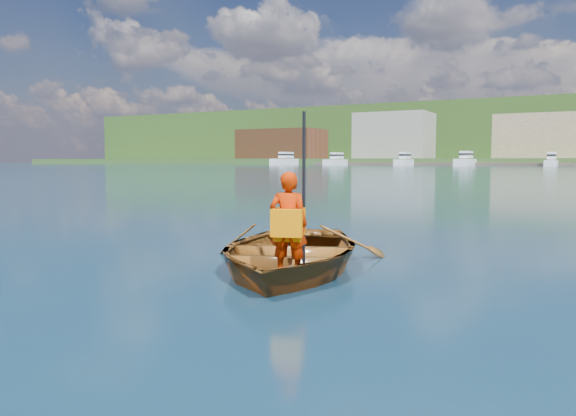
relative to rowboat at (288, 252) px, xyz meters
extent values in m
plane|color=#182748|center=(-0.45, -0.89, -0.22)|extent=(600.00, 600.00, 0.00)
imported|color=brown|center=(0.00, 0.00, 0.00)|extent=(3.53, 4.16, 0.73)
imported|color=#C62400|center=(0.43, -0.80, 0.46)|extent=(0.49, 0.40, 1.15)
cube|color=orange|center=(0.47, -0.92, 0.48)|extent=(0.35, 0.20, 0.30)
cube|color=orange|center=(0.39, -0.69, 0.48)|extent=(0.35, 0.19, 0.30)
cube|color=orange|center=(0.43, -0.80, 0.30)|extent=(0.35, 0.31, 0.05)
cylinder|color=black|center=(0.53, -0.61, 0.79)|extent=(0.05, 0.05, 1.81)
cube|color=#3C5220|center=(-0.45, 189.11, 0.78)|extent=(400.00, 80.00, 2.00)
cube|color=brown|center=(-90.45, 164.11, 6.78)|extent=(28.00, 16.00, 10.00)
cube|color=gray|center=(-50.45, 164.11, 8.78)|extent=(22.00, 16.00, 14.00)
cube|color=tan|center=(-5.45, 164.11, 7.78)|extent=(30.00, 16.00, 12.00)
cube|color=white|center=(-77.44, 142.11, 0.64)|extent=(3.42, 12.20, 2.14)
cube|color=white|center=(-77.44, 143.33, 2.82)|extent=(2.39, 5.49, 1.80)
cube|color=black|center=(-77.44, 143.33, 2.92)|extent=(2.46, 5.73, 0.50)
cube|color=white|center=(-60.75, 142.11, 0.54)|extent=(3.11, 11.10, 1.90)
cube|color=white|center=(-60.75, 143.22, 2.58)|extent=(2.17, 4.99, 1.80)
cube|color=black|center=(-60.75, 143.22, 2.68)|extent=(2.24, 5.22, 0.50)
cube|color=white|center=(-40.73, 142.11, 0.55)|extent=(2.79, 9.95, 1.90)
cube|color=white|center=(-40.73, 143.10, 2.59)|extent=(1.95, 4.48, 1.80)
cube|color=black|center=(-40.73, 143.10, 2.69)|extent=(2.01, 4.68, 0.50)
cube|color=white|center=(-24.68, 142.11, 0.59)|extent=(3.51, 12.52, 2.01)
cube|color=white|center=(-24.68, 143.36, 2.70)|extent=(2.45, 5.63, 1.80)
cube|color=black|center=(-24.68, 143.36, 2.80)|extent=(2.52, 5.89, 0.50)
cube|color=white|center=(-4.68, 142.11, 0.44)|extent=(2.70, 9.63, 1.64)
cube|color=white|center=(-4.68, 143.07, 2.33)|extent=(1.89, 4.33, 1.80)
cube|color=black|center=(-4.68, 143.07, 2.43)|extent=(1.94, 4.53, 0.50)
cylinder|color=#382314|center=(-85.60, 234.37, 12.61)|extent=(0.80, 0.80, 3.54)
sphere|color=#2A5A20|center=(-85.60, 234.37, 17.32)|extent=(6.60, 6.60, 6.60)
cylinder|color=#382314|center=(-73.70, 230.07, 11.98)|extent=(0.80, 0.80, 4.00)
sphere|color=#2A5A20|center=(-73.70, 230.07, 17.31)|extent=(7.46, 7.46, 7.46)
cylinder|color=#382314|center=(-67.04, 208.74, 7.61)|extent=(0.80, 0.80, 3.80)
sphere|color=#2A5A20|center=(-67.04, 208.74, 12.68)|extent=(7.09, 7.09, 7.09)
cylinder|color=#382314|center=(-92.63, 236.89, 13.01)|extent=(0.80, 0.80, 3.34)
sphere|color=#2A5A20|center=(-92.63, 236.89, 17.46)|extent=(6.23, 6.23, 6.23)
cylinder|color=#382314|center=(-49.46, 251.00, 16.06)|extent=(0.80, 0.80, 3.80)
sphere|color=#2A5A20|center=(-49.46, 251.00, 21.13)|extent=(7.10, 7.10, 7.10)
cylinder|color=#382314|center=(-133.38, 261.86, 17.82)|extent=(0.80, 0.80, 2.98)
sphere|color=#2A5A20|center=(-133.38, 261.86, 21.79)|extent=(5.56, 5.56, 5.56)
cylinder|color=#382314|center=(-154.59, 227.46, 11.36)|extent=(0.80, 0.80, 3.81)
sphere|color=#2A5A20|center=(-154.59, 227.46, 16.43)|extent=(7.10, 7.10, 7.10)
cylinder|color=#382314|center=(-55.00, 263.98, 18.05)|extent=(0.80, 0.80, 2.59)
sphere|color=#2A5A20|center=(-55.00, 263.98, 21.50)|extent=(4.83, 4.83, 4.83)
cylinder|color=#382314|center=(-142.65, 199.35, 5.60)|extent=(0.80, 0.80, 3.54)
sphere|color=#2A5A20|center=(-142.65, 199.35, 10.32)|extent=(6.60, 6.60, 6.60)
camera|label=1|loc=(3.31, -6.18, 1.15)|focal=35.00mm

